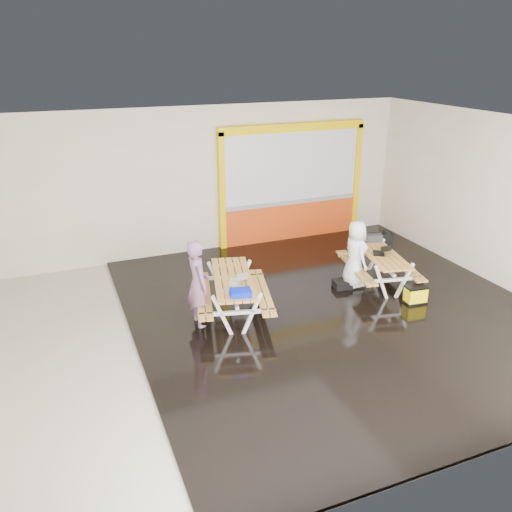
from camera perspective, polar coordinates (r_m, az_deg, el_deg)
name	(u,v)px	position (r m, az deg, el deg)	size (l,w,h in m)	color
room	(276,234)	(8.83, 2.19, 2.48)	(10.02, 8.02, 3.52)	beige
deck	(334,310)	(10.06, 8.60, -5.94)	(7.50, 7.98, 0.05)	black
kiosk	(292,186)	(13.23, 3.96, 7.70)	(3.88, 0.16, 3.00)	#D34412
picnic_table_left	(233,287)	(9.55, -2.56, -3.40)	(1.78, 2.24, 0.79)	#BE873C
picnic_table_right	(379,260)	(11.10, 13.44, -0.43)	(1.62, 2.09, 0.75)	#BE873C
person_left	(198,284)	(9.18, -6.42, -3.09)	(0.60, 0.39, 1.64)	slate
person_right	(355,254)	(10.76, 10.90, 0.26)	(0.68, 0.44, 1.39)	white
laptop_left	(238,280)	(9.26, -2.04, -2.67)	(0.43, 0.41, 0.14)	silver
laptop_right	(381,252)	(10.94, 13.65, 0.48)	(0.47, 0.45, 0.15)	black
blue_pouch	(241,293)	(8.78, -1.71, -4.06)	(0.36, 0.25, 0.11)	#041BC7
toolbox	(373,238)	(11.60, 12.82, 1.97)	(0.39, 0.28, 0.21)	black
backpack	(386,240)	(11.98, 14.16, 1.76)	(0.27, 0.20, 0.42)	black
dark_case	(344,284)	(10.93, 9.64, -3.05)	(0.42, 0.31, 0.16)	black
fluke_bag	(415,295)	(10.57, 17.17, -4.11)	(0.44, 0.31, 0.36)	black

